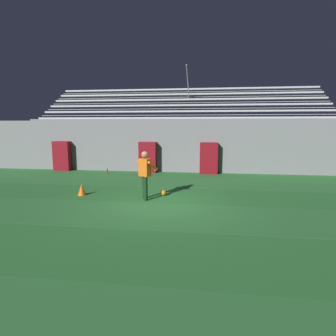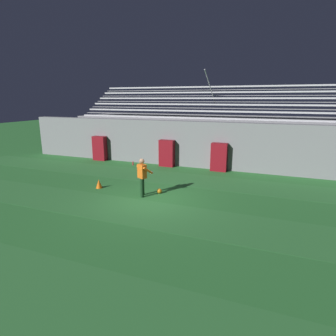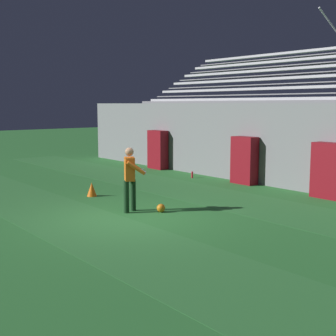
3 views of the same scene
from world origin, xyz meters
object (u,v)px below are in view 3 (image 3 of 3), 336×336
(padding_pillar_gate_right, at_px, (328,171))
(soccer_ball, at_px, (161,208))
(traffic_cone, at_px, (92,189))
(water_bottle, at_px, (192,175))
(padding_pillar_far_left, at_px, (158,150))
(padding_pillar_gate_left, at_px, (244,160))
(goalkeeper, at_px, (130,175))

(padding_pillar_gate_right, xyz_separation_m, soccer_ball, (-1.65, -4.96, -0.71))
(traffic_cone, distance_m, water_bottle, 4.79)
(padding_pillar_far_left, distance_m, traffic_cone, 6.41)
(padding_pillar_gate_left, bearing_deg, water_bottle, -165.35)
(soccer_ball, relative_size, traffic_cone, 0.52)
(water_bottle, bearing_deg, padding_pillar_gate_right, 5.84)
(padding_pillar_gate_left, distance_m, padding_pillar_gate_right, 3.27)
(goalkeeper, distance_m, water_bottle, 5.97)
(traffic_cone, bearing_deg, soccer_ball, 6.20)
(padding_pillar_far_left, relative_size, water_bottle, 6.86)
(padding_pillar_gate_left, distance_m, goalkeeper, 5.64)
(padding_pillar_gate_right, relative_size, traffic_cone, 3.92)
(soccer_ball, height_order, water_bottle, water_bottle)
(padding_pillar_gate_left, distance_m, soccer_ball, 5.27)
(padding_pillar_gate_right, height_order, soccer_ball, padding_pillar_gate_right)
(padding_pillar_gate_right, height_order, water_bottle, padding_pillar_gate_right)
(padding_pillar_gate_right, relative_size, water_bottle, 6.86)
(padding_pillar_gate_left, relative_size, goalkeeper, 0.99)
(traffic_cone, bearing_deg, padding_pillar_gate_left, 75.51)
(padding_pillar_gate_left, height_order, soccer_ball, padding_pillar_gate_left)
(soccer_ball, xyz_separation_m, water_bottle, (-3.71, 4.41, 0.01))
(padding_pillar_far_left, relative_size, goalkeeper, 0.99)
(padding_pillar_gate_left, relative_size, padding_pillar_far_left, 1.00)
(padding_pillar_gate_left, height_order, padding_pillar_gate_right, same)
(padding_pillar_gate_right, distance_m, traffic_cone, 7.05)
(goalkeeper, bearing_deg, padding_pillar_far_left, 137.35)
(water_bottle, bearing_deg, soccer_ball, -49.95)
(padding_pillar_far_left, bearing_deg, padding_pillar_gate_left, 0.00)
(padding_pillar_gate_right, distance_m, water_bottle, 5.44)
(water_bottle, bearing_deg, traffic_cone, -81.21)
(soccer_ball, relative_size, water_bottle, 0.92)
(padding_pillar_far_left, xyz_separation_m, water_bottle, (2.84, -0.55, -0.70))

